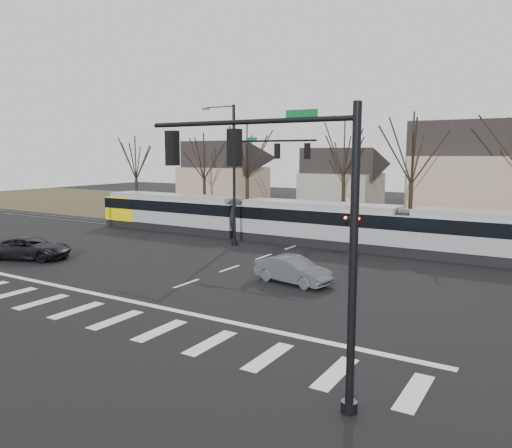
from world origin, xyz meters
The scene contains 16 objects.
ground centered at (0.00, 0.00, 0.00)m, with size 140.00×140.00×0.00m, color black.
grass_verge centered at (0.00, 32.00, 0.01)m, with size 140.00×28.00×0.01m, color #38331E.
crosswalk centered at (0.00, -4.00, 0.01)m, with size 27.00×2.60×0.01m.
stop_line centered at (0.00, -1.80, 0.01)m, with size 28.00×0.35×0.01m, color silver.
lane_dashes centered at (0.00, 16.00, 0.01)m, with size 0.18×30.00×0.01m.
rail_pair centered at (0.00, 15.80, 0.03)m, with size 90.00×1.52×0.06m.
tram centered at (0.97, 16.00, 1.71)m, with size 41.47×3.08×3.14m.
sedan centered at (4.72, 4.99, 0.70)m, with size 4.44×2.22×1.40m, color #4D5154.
suv centered at (-12.51, 1.62, 0.71)m, with size 5.59×4.03×1.41m, color black.
signal_pole_near_right centered at (10.11, -6.00, 5.17)m, with size 6.72×0.44×8.00m.
signal_pole_far centered at (-2.41, 12.50, 5.70)m, with size 9.28×0.44×10.20m.
rail_crossing_signal centered at (5.00, 12.79, 1.89)m, with size 1.08×0.36×4.00m.
tree_row centered at (2.00, 26.00, 5.00)m, with size 59.20×7.20×10.00m.
house_a centered at (-20.00, 34.00, 4.46)m, with size 9.72×8.64×8.60m.
house_b centered at (-5.00, 36.00, 3.97)m, with size 8.64×7.56×7.65m.
house_c centered at (9.00, 33.00, 5.23)m, with size 10.80×8.64×10.10m.
Camera 1 is at (16.30, -17.77, 6.74)m, focal length 35.00 mm.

